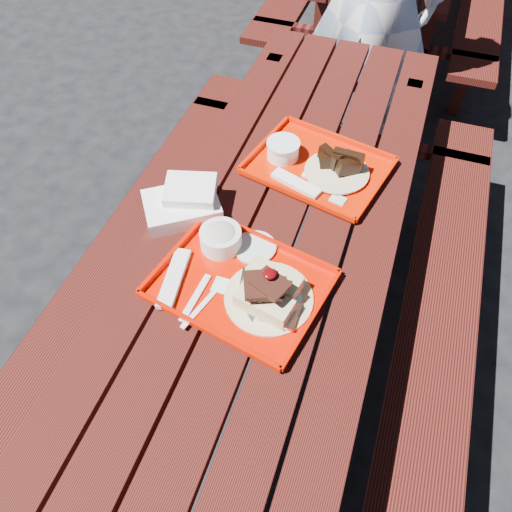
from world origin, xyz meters
TOP-DOWN VIEW (x-y plane):
  - ground at (0.00, 0.00)m, footprint 60.00×60.00m
  - picnic_table_near at (-0.00, 0.00)m, footprint 1.41×2.40m
  - near_tray at (-0.02, -0.19)m, footprint 0.52×0.44m
  - far_tray at (0.05, 0.32)m, footprint 0.51×0.43m
  - white_cloth at (-0.29, 0.00)m, footprint 0.28×0.27m

SIDE VIEW (x-z plane):
  - ground at x=0.00m, z-range 0.00..0.00m
  - picnic_table_near at x=0.00m, z-range 0.19..0.94m
  - far_tray at x=0.05m, z-range 0.74..0.81m
  - near_tray at x=-0.02m, z-range 0.71..0.86m
  - white_cloth at x=-0.29m, z-range 0.74..0.84m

